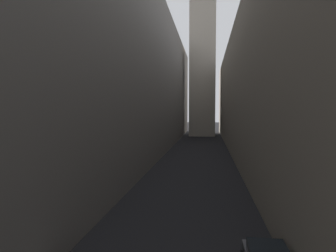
% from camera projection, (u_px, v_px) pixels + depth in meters
% --- Properties ---
extents(ground_plane, '(264.00, 264.00, 0.00)m').
position_uv_depth(ground_plane, '(197.00, 158.00, 45.22)').
color(ground_plane, black).
extents(building_block_left, '(14.64, 108.00, 25.92)m').
position_uv_depth(building_block_left, '(121.00, 78.00, 48.25)').
color(building_block_left, slate).
rests_on(building_block_left, ground).
extents(building_block_right, '(12.19, 108.00, 20.83)m').
position_uv_depth(building_block_right, '(272.00, 92.00, 45.01)').
color(building_block_right, gray).
rests_on(building_block_right, ground).
extents(clock_tower, '(8.13, 8.13, 67.82)m').
position_uv_depth(clock_tower, '(203.00, 14.00, 82.64)').
color(clock_tower, '#9E9384').
rests_on(clock_tower, ground).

